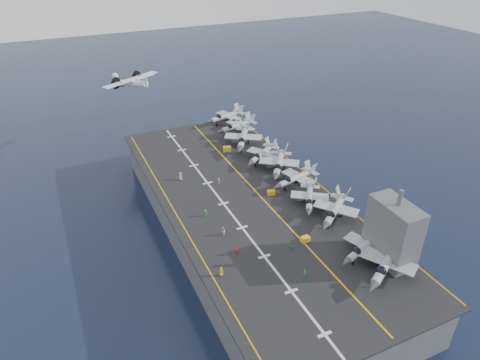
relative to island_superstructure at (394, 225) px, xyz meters
name	(u,v)px	position (x,y,z in m)	size (l,w,h in m)	color
ground	(247,233)	(-15.00, 30.00, -17.90)	(500.00, 500.00, 0.00)	#142135
hull	(247,217)	(-15.00, 30.00, -12.90)	(36.00, 90.00, 10.00)	#56595E
flight_deck	(247,198)	(-15.00, 30.00, -7.70)	(38.00, 92.00, 0.40)	black
foul_line	(259,195)	(-12.00, 30.00, -7.48)	(0.35, 90.00, 0.02)	gold
landing_centerline	(223,204)	(-21.00, 30.00, -7.48)	(0.50, 90.00, 0.02)	silver
deck_edge_port	(177,215)	(-32.00, 30.00, -7.48)	(0.25, 90.00, 0.02)	gold
deck_edge_stbd	(314,181)	(3.50, 30.00, -7.48)	(0.25, 90.00, 0.02)	gold
island_superstructure	(394,225)	(0.00, 0.00, 0.00)	(5.00, 10.00, 15.00)	#56595E
fighter_jet_0	(387,262)	(-3.37, -3.19, -4.89)	(18.05, 16.31, 5.22)	gray
fighter_jet_1	(365,246)	(-3.64, 2.41, -5.22)	(15.34, 12.70, 4.57)	#99A1AA
fighter_jet_2	(335,209)	(-1.62, 14.68, -5.03)	(17.05, 16.17, 4.94)	#8C939A
fighter_jet_3	(310,197)	(-3.67, 21.41, -5.30)	(14.16, 15.26, 4.41)	#9EA9B0
fighter_jet_4	(296,177)	(-1.91, 29.95, -5.17)	(15.26, 12.08, 4.66)	#949BA4
fighter_jet_5	(279,162)	(-2.37, 37.71, -4.84)	(17.25, 18.41, 5.32)	gray
fighter_jet_6	(262,153)	(-3.46, 44.78, -5.16)	(16.23, 15.04, 4.69)	gray
fighter_jet_7	(243,137)	(-4.22, 55.25, -4.71)	(17.58, 19.30, 5.58)	#A1A9B3
fighter_jet_8	(238,125)	(-1.74, 64.41, -5.04)	(16.21, 12.94, 4.92)	#A0A8B2
tow_cart_a	(305,239)	(-11.49, 10.68, -6.97)	(1.85, 1.27, 1.06)	gold
tow_cart_b	(271,192)	(-9.31, 28.87, -6.96)	(2.01, 1.52, 1.08)	gold
tow_cart_c	(227,149)	(-9.62, 54.17, -6.85)	(2.49, 1.97, 1.31)	yellow
crew_0	(221,272)	(-30.45, 8.65, -6.57)	(1.32, 1.13, 1.85)	gold
crew_1	(237,250)	(-25.47, 12.81, -6.53)	(1.28, 1.40, 1.94)	#B21919
crew_2	(223,231)	(-25.57, 19.32, -6.50)	(1.22, 1.42, 2.00)	silver
crew_3	(206,213)	(-26.43, 27.05, -6.68)	(1.02, 1.17, 1.64)	#268C33
crew_4	(219,181)	(-18.57, 38.54, -6.59)	(1.30, 1.22, 1.81)	silver
crew_5	(180,176)	(-26.47, 44.36, -6.49)	(1.31, 1.46, 2.02)	silver
crew_6	(305,274)	(-17.14, 1.98, -6.62)	(1.22, 1.27, 1.76)	green
crew_7	(292,246)	(-15.19, 9.54, -6.66)	(1.13, 0.88, 1.68)	#268C33
transport_plane	(132,83)	(-27.36, 88.61, 4.35)	(25.04, 22.63, 4.90)	silver
fighter_jet_9	(227,115)	(-1.74, 72.91, -5.04)	(16.21, 12.94, 4.92)	#A0A8B2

